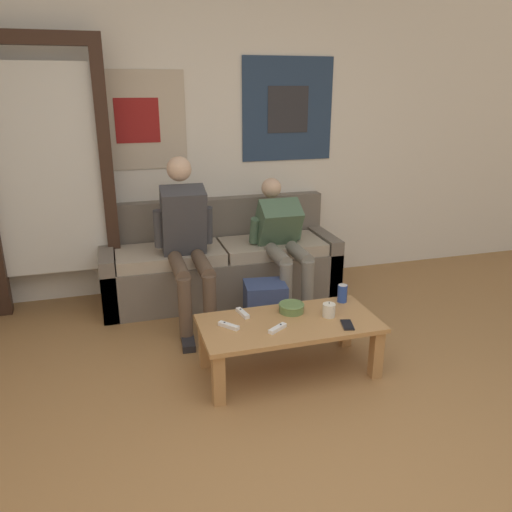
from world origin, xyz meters
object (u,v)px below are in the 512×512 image
drink_can_blue (342,293)px  couch (221,264)px  pillar_candle (329,310)px  person_seated_teen (282,239)px  game_controller_near_right (229,326)px  ceramic_bowl (291,307)px  game_controller_far_center (243,313)px  coffee_table (289,330)px  game_controller_near_left (278,328)px  cell_phone (347,325)px  person_seated_adult (186,236)px  backpack (265,307)px

drink_can_blue → couch: bearing=116.9°
couch → pillar_candle: size_ratio=20.32×
person_seated_teen → game_controller_near_right: bearing=-124.3°
ceramic_bowl → game_controller_far_center: size_ratio=1.15×
couch → coffee_table: couch is taller
couch → game_controller_near_left: couch is taller
game_controller_far_center → cell_phone: 0.67m
drink_can_blue → game_controller_far_center: (-0.71, -0.01, -0.05)m
couch → cell_phone: couch is taller
drink_can_blue → game_controller_near_left: 0.63m
ceramic_bowl → cell_phone: (0.27, -0.29, -0.03)m
game_controller_near_left → cell_phone: game_controller_near_left is taller
ceramic_bowl → pillar_candle: 0.25m
pillar_candle → game_controller_near_left: size_ratio=0.72×
pillar_candle → game_controller_near_left: (-0.38, -0.09, -0.03)m
ceramic_bowl → pillar_candle: bearing=-32.3°
game_controller_near_left → game_controller_near_right: 0.30m
person_seated_adult → ceramic_bowl: bearing=-58.3°
game_controller_near_right → coffee_table: bearing=-3.8°
coffee_table → drink_can_blue: (0.45, 0.19, 0.12)m
pillar_candle → game_controller_far_center: bearing=161.3°
person_seated_adult → backpack: bearing=-36.4°
person_seated_teen → game_controller_far_center: bearing=-123.2°
backpack → game_controller_near_left: game_controller_near_left is taller
coffee_table → ceramic_bowl: ceramic_bowl is taller
person_seated_adult → ceramic_bowl: person_seated_adult is taller
cell_phone → coffee_table: bearing=154.5°
person_seated_adult → drink_can_blue: person_seated_adult is taller
game_controller_near_right → game_controller_near_left: bearing=-22.9°
coffee_table → game_controller_far_center: game_controller_far_center is taller
pillar_candle → person_seated_teen: bearing=87.8°
game_controller_far_center → coffee_table: bearing=-34.4°
person_seated_teen → pillar_candle: bearing=-92.2°
person_seated_teen → ceramic_bowl: 0.97m
ceramic_bowl → person_seated_teen: bearing=74.8°
ceramic_bowl → drink_can_blue: 0.40m
couch → game_controller_near_left: size_ratio=14.59×
coffee_table → game_controller_far_center: 0.32m
ceramic_bowl → cell_phone: 0.39m
person_seated_adult → backpack: person_seated_adult is taller
couch → backpack: size_ratio=5.54×
pillar_candle → game_controller_near_right: (-0.66, 0.03, -0.03)m
game_controller_near_left → cell_phone: size_ratio=0.94×
backpack → cell_phone: (0.29, -0.78, 0.19)m
person_seated_adult → person_seated_teen: size_ratio=1.22×
cell_phone → drink_can_blue: bearing=69.7°
person_seated_teen → couch: bearing=145.0°
couch → cell_phone: bearing=-72.7°
person_seated_teen → game_controller_near_left: bearing=-110.2°
coffee_table → person_seated_teen: size_ratio=1.10×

